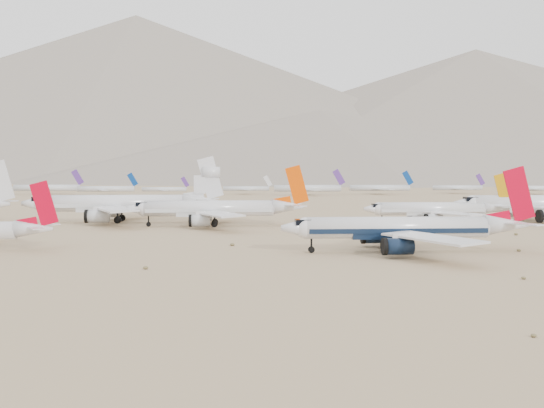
% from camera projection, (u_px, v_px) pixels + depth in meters
% --- Properties ---
extents(ground, '(7000.00, 7000.00, 0.00)m').
position_uv_depth(ground, '(396.00, 254.00, 112.71)').
color(ground, '#81684B').
rests_on(ground, ground).
extents(main_airliner, '(46.60, 45.52, 16.45)m').
position_uv_depth(main_airliner, '(408.00, 228.00, 115.18)').
color(main_airliner, silver).
rests_on(main_airliner, ground).
extents(row2_gold_tail, '(42.61, 41.67, 15.17)m').
position_uv_depth(row2_gold_tail, '(438.00, 209.00, 179.38)').
color(row2_gold_tail, silver).
rests_on(row2_gold_tail, ground).
extents(row2_orange_tail, '(48.54, 47.48, 17.31)m').
position_uv_depth(row2_orange_tail, '(217.00, 209.00, 170.56)').
color(row2_orange_tail, silver).
rests_on(row2_orange_tail, ground).
extents(row2_white_trijet, '(57.05, 55.75, 20.22)m').
position_uv_depth(row2_white_trijet, '(125.00, 203.00, 183.35)').
color(row2_white_trijet, silver).
rests_on(row2_white_trijet, ground).
extents(distant_storage_row, '(516.68, 67.95, 15.20)m').
position_uv_depth(distant_storage_row, '(263.00, 188.00, 411.22)').
color(distant_storage_row, silver).
rests_on(distant_storage_row, ground).
extents(mountain_range, '(7354.00, 3024.00, 470.00)m').
position_uv_depth(mountain_range, '(264.00, 112.00, 1749.38)').
color(mountain_range, slate).
rests_on(mountain_range, ground).
extents(foothills, '(4637.50, 1395.00, 155.00)m').
position_uv_depth(foothills, '(502.00, 147.00, 1241.72)').
color(foothills, slate).
rests_on(foothills, ground).
extents(desert_scrub, '(280.16, 121.67, 0.63)m').
position_uv_depth(desert_scrub, '(489.00, 279.00, 84.14)').
color(desert_scrub, brown).
rests_on(desert_scrub, ground).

